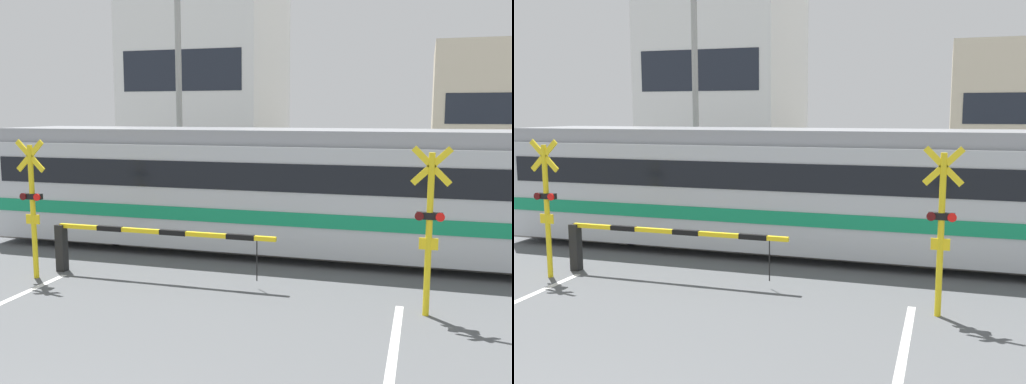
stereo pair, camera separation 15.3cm
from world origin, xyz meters
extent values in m
cube|color=gray|center=(0.00, 10.02, 0.04)|extent=(50.00, 0.10, 0.08)
cube|color=gray|center=(0.00, 11.46, 0.04)|extent=(50.00, 0.10, 0.08)
cube|color=#B7BCC1|center=(1.35, 10.74, 1.48)|extent=(16.91, 2.99, 2.50)
cube|color=gray|center=(1.35, 10.74, 2.91)|extent=(16.74, 2.63, 0.36)
cube|color=#148C59|center=(1.35, 10.74, 1.10)|extent=(16.93, 3.05, 0.32)
cube|color=black|center=(1.35, 10.74, 2.04)|extent=(16.23, 3.04, 0.64)
cube|color=black|center=(-7.11, 10.74, 2.04)|extent=(0.03, 2.09, 0.80)
cylinder|color=black|center=(-3.89, 10.02, 0.38)|extent=(0.76, 0.12, 0.76)
cylinder|color=black|center=(-3.89, 11.46, 0.38)|extent=(0.76, 0.12, 0.76)
cube|color=black|center=(-3.78, 7.49, 0.52)|extent=(0.20, 0.20, 1.05)
cube|color=yellow|center=(-1.33, 7.49, 1.03)|extent=(4.91, 0.09, 0.09)
cube|color=black|center=(-2.56, 7.49, 1.03)|extent=(0.59, 0.10, 0.10)
cube|color=black|center=(-1.08, 7.49, 1.03)|extent=(0.59, 0.10, 0.10)
cube|color=black|center=(0.39, 7.49, 1.03)|extent=(0.59, 0.10, 0.10)
cylinder|color=black|center=(0.74, 7.49, 0.57)|extent=(0.02, 0.02, 0.82)
cube|color=black|center=(3.78, 13.57, 0.52)|extent=(0.20, 0.20, 1.05)
cube|color=yellow|center=(1.33, 13.57, 1.03)|extent=(4.91, 0.09, 0.09)
cube|color=black|center=(2.56, 13.57, 1.03)|extent=(0.59, 0.10, 0.10)
cube|color=black|center=(1.08, 13.57, 1.03)|extent=(0.59, 0.10, 0.10)
cube|color=black|center=(-0.39, 13.57, 1.03)|extent=(0.59, 0.10, 0.10)
cylinder|color=black|center=(-0.74, 13.57, 0.57)|extent=(0.02, 0.02, 0.82)
cylinder|color=yellow|center=(-3.98, 6.86, 1.42)|extent=(0.11, 0.11, 2.83)
cube|color=yellow|center=(-3.98, 6.86, 2.61)|extent=(0.68, 0.04, 0.68)
cube|color=yellow|center=(-3.98, 6.86, 2.61)|extent=(0.68, 0.04, 0.68)
cube|color=black|center=(-3.98, 6.86, 1.76)|extent=(0.44, 0.12, 0.12)
cylinder|color=#4C0C0C|center=(-4.15, 6.78, 1.76)|extent=(0.15, 0.03, 0.15)
cylinder|color=red|center=(-3.81, 6.78, 1.76)|extent=(0.15, 0.03, 0.15)
cube|color=yellow|center=(-3.98, 6.84, 1.27)|extent=(0.32, 0.03, 0.20)
cylinder|color=yellow|center=(3.98, 6.86, 1.42)|extent=(0.11, 0.11, 2.83)
cube|color=yellow|center=(3.98, 6.86, 2.61)|extent=(0.68, 0.04, 0.68)
cube|color=yellow|center=(3.98, 6.86, 2.61)|extent=(0.68, 0.04, 0.68)
cube|color=black|center=(3.98, 6.86, 1.76)|extent=(0.44, 0.12, 0.12)
cylinder|color=#4C0C0C|center=(3.81, 6.78, 1.76)|extent=(0.15, 0.03, 0.15)
cylinder|color=red|center=(4.15, 6.78, 1.76)|extent=(0.15, 0.03, 0.15)
cube|color=yellow|center=(3.98, 6.84, 1.27)|extent=(0.32, 0.03, 0.20)
cylinder|color=#23232D|center=(0.13, 15.70, 0.43)|extent=(0.13, 0.13, 0.86)
cylinder|color=#23232D|center=(0.27, 15.70, 0.43)|extent=(0.13, 0.13, 0.86)
cube|color=navy|center=(0.20, 15.70, 1.19)|extent=(0.38, 0.22, 0.68)
sphere|color=tan|center=(0.20, 15.70, 1.65)|extent=(0.23, 0.23, 0.23)
cube|color=white|center=(-7.91, 27.21, 5.07)|extent=(7.55, 7.57, 10.13)
cube|color=#1E232D|center=(-7.91, 23.41, 5.57)|extent=(6.34, 0.03, 2.03)
cube|color=beige|center=(7.24, 27.21, 3.34)|extent=(6.22, 7.57, 6.68)
cube|color=#1E232D|center=(7.24, 23.41, 3.67)|extent=(5.22, 0.03, 1.34)
cylinder|color=gray|center=(-4.73, 16.07, 3.74)|extent=(0.22, 0.22, 7.48)
camera|label=1|loc=(3.87, -3.11, 3.50)|focal=40.00mm
camera|label=2|loc=(4.01, -3.06, 3.50)|focal=40.00mm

